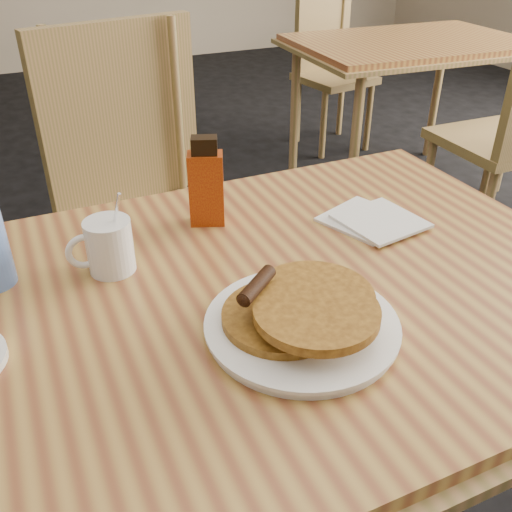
{
  "coord_description": "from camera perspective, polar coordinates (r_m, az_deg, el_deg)",
  "views": [
    {
      "loc": [
        -0.36,
        -0.68,
        1.29
      ],
      "look_at": [
        -0.03,
        0.03,
        0.81
      ],
      "focal_mm": 40.0,
      "sensor_mm": 36.0,
      "label": 1
    }
  ],
  "objects": [
    {
      "name": "syrup_bottle",
      "position": [
        1.1,
        -5.01,
        7.14
      ],
      "size": [
        0.08,
        0.06,
        0.18
      ],
      "rotation": [
        0.0,
        0.0,
        -0.38
      ],
      "color": "maroon",
      "rests_on": "main_table"
    },
    {
      "name": "main_table",
      "position": [
        0.96,
        -1.3,
        -5.56
      ],
      "size": [
        1.3,
        0.88,
        0.75
      ],
      "rotation": [
        0.0,
        0.0,
        -0.0
      ],
      "color": "#B1843E",
      "rests_on": "floor"
    },
    {
      "name": "coffee_mug",
      "position": [
        0.99,
        -14.58,
        1.03
      ],
      "size": [
        0.11,
        0.08,
        0.15
      ],
      "rotation": [
        0.0,
        0.0,
        0.15
      ],
      "color": "white",
      "rests_on": "main_table"
    },
    {
      "name": "chair_main_far",
      "position": [
        1.65,
        -11.82,
        7.11
      ],
      "size": [
        0.56,
        0.57,
        1.04
      ],
      "rotation": [
        0.0,
        0.0,
        0.23
      ],
      "color": "#A27A4C",
      "rests_on": "floor"
    },
    {
      "name": "napkin_stack",
      "position": [
        1.15,
        11.58,
        3.53
      ],
      "size": [
        0.19,
        0.2,
        0.01
      ],
      "rotation": [
        0.0,
        0.0,
        0.35
      ],
      "color": "silver",
      "rests_on": "main_table"
    },
    {
      "name": "pancake_plate",
      "position": [
        0.84,
        4.64,
        -6.17
      ],
      "size": [
        0.29,
        0.29,
        0.08
      ],
      "rotation": [
        0.0,
        0.0,
        0.24
      ],
      "color": "white",
      "rests_on": "main_table"
    },
    {
      "name": "neighbor_table",
      "position": [
        2.97,
        15.16,
        19.33
      ],
      "size": [
        1.16,
        0.83,
        0.75
      ],
      "rotation": [
        0.0,
        0.0,
        -0.06
      ],
      "color": "#B1843E",
      "rests_on": "floor"
    },
    {
      "name": "chair_neighbor_far",
      "position": [
        3.61,
        7.28,
        18.96
      ],
      "size": [
        0.44,
        0.45,
        0.86
      ],
      "rotation": [
        0.0,
        0.0,
        0.16
      ],
      "color": "#A27A4C",
      "rests_on": "floor"
    }
  ]
}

